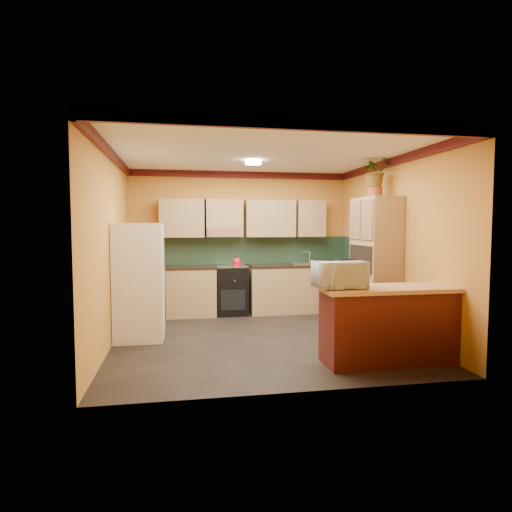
{
  "coord_description": "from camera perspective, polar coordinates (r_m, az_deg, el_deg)",
  "views": [
    {
      "loc": [
        -1.15,
        -6.12,
        1.66
      ],
      "look_at": [
        0.02,
        0.45,
        1.19
      ],
      "focal_mm": 30.0,
      "sensor_mm": 36.0,
      "label": 1
    }
  ],
  "objects": [
    {
      "name": "stove",
      "position": [
        8.07,
        -3.32,
        -4.56
      ],
      "size": [
        0.58,
        0.58,
        0.91
      ],
      "primitive_type": "cube",
      "color": "black",
      "rests_on": "ground"
    },
    {
      "name": "base_cabinets_back",
      "position": [
        8.17,
        1.05,
        -4.56
      ],
      "size": [
        3.65,
        0.6,
        0.88
      ],
      "primitive_type": "cube",
      "color": "#A38656",
      "rests_on": "ground"
    },
    {
      "name": "breakfast_bar",
      "position": [
        5.53,
        18.27,
        -8.91
      ],
      "size": [
        1.8,
        0.55,
        0.88
      ],
      "primitive_type": "cube",
      "color": "#541C13",
      "rests_on": "ground"
    },
    {
      "name": "microwave",
      "position": [
        5.11,
        11.06,
        -2.44
      ],
      "size": [
        0.59,
        0.41,
        0.32
      ],
      "primitive_type": "imported",
      "rotation": [
        0.0,
        0.0,
        0.04
      ],
      "color": "white",
      "rests_on": "bar_top"
    },
    {
      "name": "sink",
      "position": [
        8.29,
        6.32,
        -1.01
      ],
      "size": [
        0.48,
        0.4,
        0.03
      ],
      "primitive_type": "cube",
      "color": "silver",
      "rests_on": "countertop_back"
    },
    {
      "name": "kettle",
      "position": [
        7.97,
        -2.58,
        -0.72
      ],
      "size": [
        0.18,
        0.18,
        0.18
      ],
      "primitive_type": null,
      "rotation": [
        0.0,
        0.0,
        -0.08
      ],
      "color": "#B60C1A",
      "rests_on": "stove"
    },
    {
      "name": "fern",
      "position": [
        7.01,
        15.63,
        10.82
      ],
      "size": [
        0.49,
        0.44,
        0.49
      ],
      "primitive_type": "imported",
      "rotation": [
        0.0,
        0.0,
        0.14
      ],
      "color": "#A38656",
      "rests_on": "fern_pot"
    },
    {
      "name": "base_cabinets_right",
      "position": [
        7.79,
        12.36,
        -5.07
      ],
      "size": [
        0.6,
        0.8,
        0.88
      ],
      "primitive_type": "cube",
      "color": "#A38656",
      "rests_on": "ground"
    },
    {
      "name": "fern_pot",
      "position": [
        6.98,
        15.58,
        8.16
      ],
      "size": [
        0.22,
        0.22,
        0.16
      ],
      "primitive_type": "cylinder",
      "color": "#9D4326",
      "rests_on": "pantry"
    },
    {
      "name": "pantry",
      "position": [
        6.94,
        15.59,
        -1.15
      ],
      "size": [
        0.48,
        0.9,
        2.1
      ],
      "primitive_type": "cube",
      "color": "#A38656",
      "rests_on": "ground"
    },
    {
      "name": "countertop_right",
      "position": [
        7.73,
        12.41,
        -1.7
      ],
      "size": [
        0.62,
        0.8,
        0.04
      ],
      "primitive_type": "cube",
      "color": "black",
      "rests_on": "base_cabinets_right"
    },
    {
      "name": "countertop_back",
      "position": [
        8.11,
        1.06,
        -1.35
      ],
      "size": [
        3.65,
        0.62,
        0.04
      ],
      "primitive_type": "cube",
      "color": "black",
      "rests_on": "base_cabinets_back"
    },
    {
      "name": "room_shell",
      "position": [
        6.53,
        0.3,
        7.8
      ],
      "size": [
        4.24,
        4.24,
        2.72
      ],
      "color": "black",
      "rests_on": "ground"
    },
    {
      "name": "fridge",
      "position": [
        6.45,
        -15.35,
        -3.32
      ],
      "size": [
        0.68,
        0.66,
        1.7
      ],
      "primitive_type": "cube",
      "color": "white",
      "rests_on": "ground"
    },
    {
      "name": "bar_top",
      "position": [
        5.44,
        18.38,
        -4.13
      ],
      "size": [
        1.9,
        0.65,
        0.05
      ],
      "primitive_type": "cube",
      "color": "tan",
      "rests_on": "breakfast_bar"
    }
  ]
}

